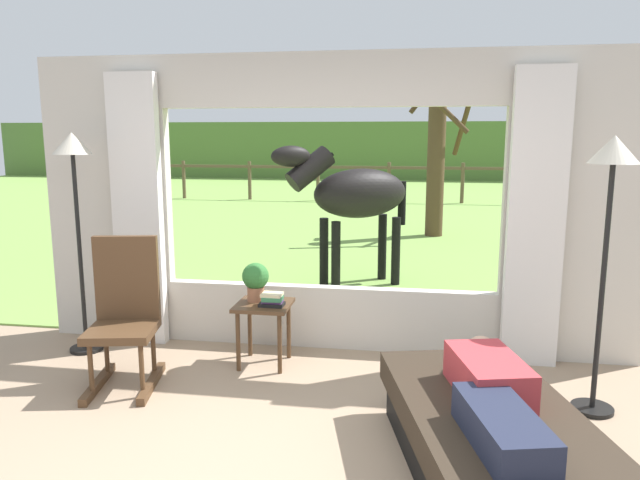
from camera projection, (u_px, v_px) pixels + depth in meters
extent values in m
cube|color=beige|center=(110.00, 201.00, 5.42)|extent=(1.15, 0.12, 2.55)
cube|color=beige|center=(576.00, 210.00, 4.78)|extent=(1.15, 0.12, 2.55)
cube|color=beige|center=(328.00, 317.00, 5.27)|extent=(2.90, 0.12, 0.55)
cube|color=beige|center=(329.00, 79.00, 4.91)|extent=(2.90, 0.12, 0.45)
cube|color=silver|center=(138.00, 212.00, 5.24)|extent=(0.44, 0.10, 2.40)
cube|color=silver|center=(536.00, 220.00, 4.71)|extent=(0.44, 0.10, 2.40)
cube|color=#759E47|center=(387.00, 205.00, 15.91)|extent=(36.00, 21.68, 0.02)
cube|color=#527336|center=(399.00, 151.00, 25.27)|extent=(36.00, 2.00, 2.40)
cube|color=black|center=(487.00, 456.00, 3.28)|extent=(1.18, 1.72, 0.24)
cube|color=#2D2319|center=(489.00, 421.00, 3.24)|extent=(1.28, 1.87, 0.18)
cube|color=#B23338|center=(488.00, 376.00, 3.35)|extent=(0.47, 0.66, 0.22)
cube|color=#1E2338|center=(502.00, 429.00, 2.78)|extent=(0.43, 0.73, 0.18)
sphere|color=tan|center=(481.00, 352.00, 3.71)|extent=(0.20, 0.20, 0.20)
cube|color=#4C331E|center=(122.00, 331.00, 4.38)|extent=(0.57, 0.57, 0.06)
cube|color=#4C331E|center=(127.00, 280.00, 4.52)|extent=(0.48, 0.16, 0.68)
cube|color=#4C331E|center=(98.00, 384.00, 4.44)|extent=(0.20, 0.68, 0.06)
cube|color=#4C331E|center=(152.00, 383.00, 4.46)|extent=(0.20, 0.68, 0.06)
cylinder|color=#4C331E|center=(91.00, 367.00, 4.23)|extent=(0.04, 0.04, 0.38)
cylinder|color=#4C331E|center=(142.00, 366.00, 4.24)|extent=(0.04, 0.04, 0.38)
cylinder|color=#4C331E|center=(106.00, 349.00, 4.58)|extent=(0.04, 0.04, 0.38)
cylinder|color=#4C331E|center=(153.00, 349.00, 4.60)|extent=(0.04, 0.04, 0.38)
cube|color=#4C331E|center=(264.00, 305.00, 4.82)|extent=(0.44, 0.44, 0.03)
cylinder|color=#4C331E|center=(238.00, 341.00, 4.73)|extent=(0.04, 0.04, 0.49)
cylinder|color=#4C331E|center=(280.00, 344.00, 4.67)|extent=(0.04, 0.04, 0.49)
cylinder|color=#4C331E|center=(250.00, 328.00, 5.06)|extent=(0.04, 0.04, 0.49)
cylinder|color=#4C331E|center=(289.00, 330.00, 5.00)|extent=(0.04, 0.04, 0.49)
cylinder|color=#9E6042|center=(256.00, 294.00, 4.88)|extent=(0.14, 0.14, 0.12)
sphere|color=#2D6B2D|center=(255.00, 276.00, 4.85)|extent=(0.22, 0.22, 0.22)
cube|color=black|center=(272.00, 304.00, 4.74)|extent=(0.20, 0.13, 0.03)
cube|color=#59336B|center=(273.00, 301.00, 4.74)|extent=(0.16, 0.12, 0.02)
cube|color=#337247|center=(273.00, 298.00, 4.73)|extent=(0.17, 0.15, 0.03)
cube|color=beige|center=(272.00, 295.00, 4.72)|extent=(0.17, 0.14, 0.02)
cylinder|color=black|center=(87.00, 348.00, 5.22)|extent=(0.28, 0.28, 0.03)
cylinder|color=black|center=(80.00, 255.00, 5.07)|extent=(0.04, 0.04, 1.71)
cone|color=beige|center=(72.00, 143.00, 4.90)|extent=(0.32, 0.32, 0.18)
cylinder|color=black|center=(592.00, 408.00, 4.08)|extent=(0.28, 0.28, 0.03)
cylinder|color=black|center=(602.00, 292.00, 3.93)|extent=(0.04, 0.04, 1.69)
cone|color=beige|center=(614.00, 149.00, 3.76)|extent=(0.32, 0.32, 0.18)
ellipsoid|color=black|center=(361.00, 193.00, 7.20)|extent=(1.34, 1.17, 0.60)
cylinder|color=black|center=(310.00, 169.00, 6.85)|extent=(0.64, 0.56, 0.53)
ellipsoid|color=black|center=(291.00, 156.00, 6.72)|extent=(0.51, 0.44, 0.24)
cube|color=black|center=(316.00, 166.00, 6.88)|extent=(0.40, 0.31, 0.32)
cylinder|color=black|center=(402.00, 203.00, 7.48)|extent=(0.14, 0.14, 0.55)
cylinder|color=black|center=(336.00, 257.00, 7.00)|extent=(0.11, 0.11, 0.85)
cylinder|color=black|center=(324.00, 252.00, 7.29)|extent=(0.11, 0.11, 0.85)
cylinder|color=black|center=(396.00, 251.00, 7.36)|extent=(0.11, 0.11, 0.85)
cylinder|color=black|center=(382.00, 247.00, 7.65)|extent=(0.11, 0.11, 0.85)
cylinder|color=#4C3823|center=(436.00, 159.00, 10.78)|extent=(0.32, 0.32, 2.82)
cylinder|color=#47331E|center=(462.00, 127.00, 10.71)|extent=(0.29, 0.95, 1.05)
cylinder|color=#47331E|center=(441.00, 106.00, 10.18)|extent=(1.00, 0.19, 0.94)
cylinder|color=#47331E|center=(431.00, 85.00, 10.98)|extent=(0.83, 0.31, 1.06)
cylinder|color=brown|center=(120.00, 179.00, 17.71)|extent=(0.10, 0.10, 1.10)
cylinder|color=brown|center=(184.00, 180.00, 17.39)|extent=(0.10, 0.10, 1.10)
cylinder|color=brown|center=(250.00, 180.00, 17.08)|extent=(0.10, 0.10, 1.10)
cylinder|color=brown|center=(318.00, 181.00, 16.76)|extent=(0.10, 0.10, 1.10)
cylinder|color=brown|center=(389.00, 182.00, 16.45)|extent=(0.10, 0.10, 1.10)
cylinder|color=brown|center=(462.00, 183.00, 16.14)|extent=(0.10, 0.10, 1.10)
cylinder|color=brown|center=(539.00, 184.00, 15.82)|extent=(0.10, 0.10, 1.10)
cylinder|color=brown|center=(619.00, 185.00, 15.51)|extent=(0.10, 0.10, 1.10)
cube|color=brown|center=(389.00, 168.00, 16.38)|extent=(16.00, 0.06, 0.08)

